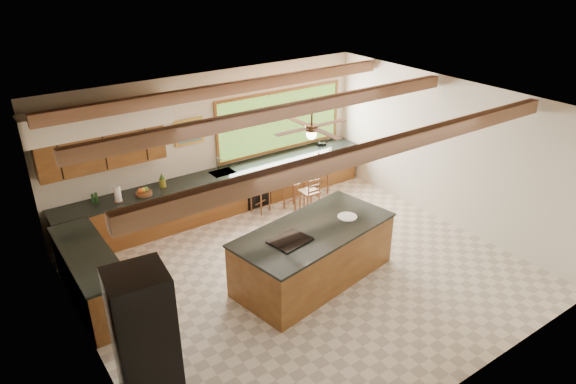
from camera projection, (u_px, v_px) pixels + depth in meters
ground at (304, 273)px, 9.14m from camera, size 7.20×7.20×0.00m
room_shell at (274, 148)px, 8.58m from camera, size 7.27×6.54×3.02m
counter_run at (197, 209)px, 10.38m from camera, size 7.12×3.10×1.24m
island at (313, 253)px, 8.81m from camera, size 3.03×1.81×1.01m
refrigerator at (144, 336)px, 6.33m from camera, size 0.79×0.77×1.84m
bar_stool_a at (261, 187)px, 10.99m from camera, size 0.45×0.45×1.01m
bar_stool_b at (296, 182)px, 11.07m from camera, size 0.48×0.48×1.11m
bar_stool_c at (311, 193)px, 10.71m from camera, size 0.38×0.38×1.02m
bar_stool_d at (320, 168)px, 11.78m from camera, size 0.41×0.41×1.12m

